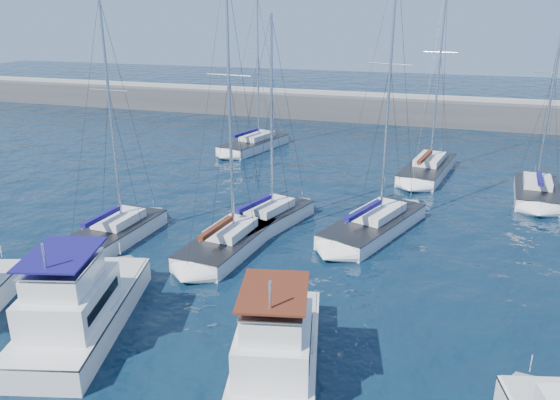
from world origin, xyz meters
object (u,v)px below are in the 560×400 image
(sailboat_mid_b, at_px, (228,242))
(sailboat_back_a, at_px, (254,144))
(sailboat_mid_d, at_px, (374,224))
(sailboat_back_c, at_px, (536,192))
(motor_yacht_port_inner, at_px, (79,310))
(sailboat_mid_a, at_px, (116,231))
(sailboat_mid_c, at_px, (266,219))
(sailboat_back_b, at_px, (428,168))
(motor_yacht_stbd_inner, at_px, (276,352))

(sailboat_mid_b, bearing_deg, sailboat_back_a, 112.76)
(sailboat_mid_d, relative_size, sailboat_back_c, 1.14)
(sailboat_mid_b, relative_size, sailboat_back_c, 1.10)
(motor_yacht_port_inner, height_order, sailboat_back_c, sailboat_back_c)
(sailboat_mid_a, bearing_deg, motor_yacht_port_inner, -61.57)
(sailboat_mid_a, distance_m, sailboat_back_a, 24.70)
(sailboat_mid_c, xyz_separation_m, sailboat_back_c, (17.74, 11.46, 0.02))
(sailboat_mid_d, bearing_deg, motor_yacht_port_inner, -104.80)
(sailboat_mid_a, xyz_separation_m, sailboat_back_b, (17.69, 20.63, -0.01))
(motor_yacht_stbd_inner, xyz_separation_m, sailboat_mid_c, (-5.56, 14.84, -0.61))
(sailboat_back_b, bearing_deg, sailboat_back_a, 176.31)
(sailboat_mid_b, height_order, sailboat_back_a, sailboat_mid_b)
(motor_yacht_stbd_inner, distance_m, sailboat_back_b, 30.75)
(sailboat_mid_b, bearing_deg, sailboat_mid_d, 41.32)
(sailboat_mid_a, distance_m, sailboat_mid_b, 7.35)
(sailboat_back_a, relative_size, sailboat_back_c, 1.03)
(sailboat_mid_b, distance_m, sailboat_mid_c, 4.52)
(motor_yacht_stbd_inner, height_order, sailboat_mid_b, sailboat_mid_b)
(sailboat_mid_d, xyz_separation_m, sailboat_back_c, (10.74, 10.35, -0.00))
(motor_yacht_port_inner, height_order, motor_yacht_stbd_inner, same)
(motor_yacht_port_inner, relative_size, sailboat_back_c, 0.67)
(motor_yacht_stbd_inner, height_order, sailboat_mid_c, sailboat_mid_c)
(sailboat_mid_b, distance_m, sailboat_back_a, 25.22)
(sailboat_back_a, bearing_deg, motor_yacht_port_inner, -68.00)
(motor_yacht_port_inner, height_order, sailboat_mid_d, sailboat_mid_d)
(sailboat_back_b, bearing_deg, sailboat_back_c, -17.66)
(sailboat_back_a, bearing_deg, motor_yacht_stbd_inner, -53.78)
(motor_yacht_port_inner, height_order, sailboat_mid_a, sailboat_mid_a)
(sailboat_mid_b, relative_size, sailboat_mid_d, 0.97)
(sailboat_mid_b, distance_m, sailboat_mid_d, 9.62)
(motor_yacht_stbd_inner, height_order, sailboat_back_a, sailboat_back_a)
(sailboat_mid_b, bearing_deg, motor_yacht_stbd_inner, -52.23)
(sailboat_mid_a, bearing_deg, sailboat_back_c, 35.48)
(sailboat_back_a, distance_m, sailboat_back_c, 27.12)
(motor_yacht_port_inner, relative_size, sailboat_mid_b, 0.61)
(sailboat_mid_d, height_order, sailboat_back_a, sailboat_mid_d)
(sailboat_mid_b, xyz_separation_m, sailboat_back_b, (10.36, 20.09, -0.02))
(sailboat_mid_c, bearing_deg, sailboat_back_a, 128.65)
(sailboat_mid_c, bearing_deg, sailboat_back_b, 75.09)
(sailboat_back_a, bearing_deg, sailboat_mid_c, -53.03)
(motor_yacht_port_inner, relative_size, motor_yacht_stbd_inner, 1.10)
(motor_yacht_port_inner, bearing_deg, sailboat_mid_c, 60.71)
(sailboat_mid_d, bearing_deg, sailboat_back_c, 63.58)
(sailboat_mid_d, height_order, sailboat_back_b, sailboat_mid_d)
(sailboat_back_c, bearing_deg, motor_yacht_stbd_inner, -110.92)
(motor_yacht_stbd_inner, relative_size, sailboat_back_c, 0.62)
(motor_yacht_port_inner, distance_m, motor_yacht_stbd_inner, 9.25)
(motor_yacht_port_inner, bearing_deg, sailboat_mid_d, 40.56)
(sailboat_mid_b, height_order, sailboat_mid_d, sailboat_mid_d)
(motor_yacht_stbd_inner, bearing_deg, sailboat_back_a, 98.96)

